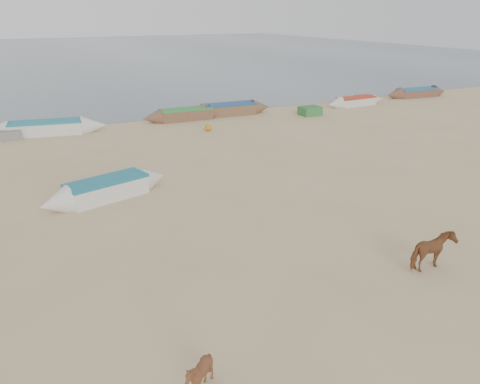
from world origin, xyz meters
name	(u,v)px	position (x,y,z in m)	size (l,w,h in m)	color
ground	(299,264)	(0.00, 0.00, 0.00)	(140.00, 140.00, 0.00)	tan
sea	(39,55)	(0.00, 82.00, 0.01)	(160.00, 160.00, 0.00)	slate
cow_adult	(432,252)	(3.34, -2.08, 0.60)	(0.65, 1.43, 1.21)	brown
calf_front	(199,375)	(-4.73, -3.46, 0.45)	(0.73, 0.82, 0.90)	brown
near_canoe	(107,189)	(-4.06, 8.17, 0.43)	(5.61, 1.22, 0.85)	silver
waterline_canoes	(145,120)	(1.17, 20.43, 0.41)	(56.54, 3.74, 0.89)	brown
beach_clutter	(182,122)	(3.25, 19.00, 0.30)	(42.50, 4.35, 0.64)	#33713B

